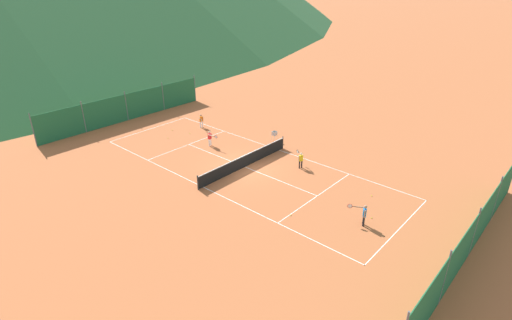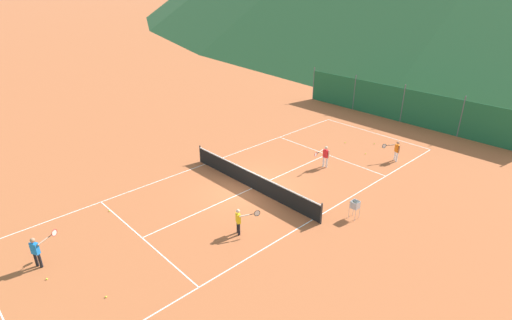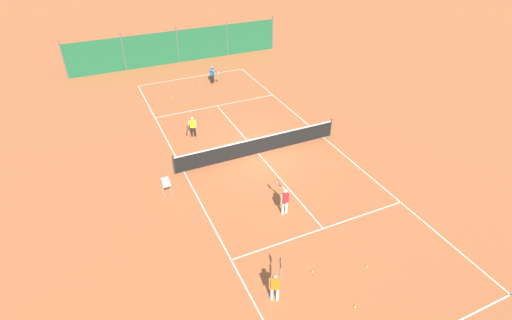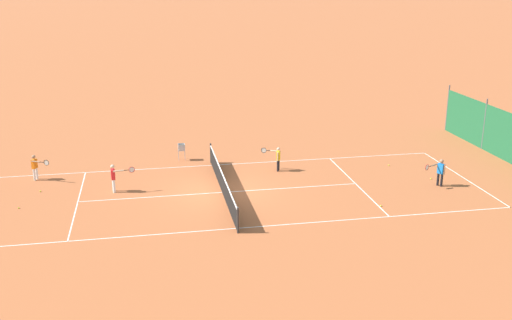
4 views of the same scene
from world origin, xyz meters
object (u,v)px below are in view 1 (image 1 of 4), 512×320
at_px(tennis_net, 245,161).
at_px(tennis_ball_by_net_left, 291,215).
at_px(tennis_ball_far_corner, 190,133).
at_px(player_near_service, 301,159).
at_px(player_near_baseline, 364,214).
at_px(tennis_ball_alley_left, 372,196).
at_px(tennis_ball_service_box, 168,138).
at_px(player_far_baseline, 210,137).
at_px(tennis_ball_alley_right, 372,218).
at_px(player_far_service, 201,120).
at_px(tennis_ball_near_corner, 172,130).
at_px(ball_hopper, 274,134).

xyz_separation_m(tennis_net, tennis_ball_by_net_left, (-2.97, -6.49, -0.47)).
bearing_deg(tennis_ball_far_corner, player_near_service, -85.01).
distance_m(player_near_baseline, tennis_ball_by_net_left, 4.20).
xyz_separation_m(tennis_ball_far_corner, tennis_ball_alley_left, (0.67, -17.25, 0.00)).
relative_size(player_near_service, tennis_ball_far_corner, 18.61).
distance_m(tennis_ball_service_box, tennis_ball_by_net_left, 15.52).
relative_size(player_far_baseline, tennis_ball_far_corner, 19.79).
bearing_deg(tennis_ball_alley_right, tennis_ball_alley_left, 26.83).
height_order(tennis_ball_service_box, tennis_ball_alley_right, same).
bearing_deg(player_far_service, tennis_ball_by_net_left, -112.79).
bearing_deg(tennis_ball_by_net_left, player_near_baseline, -62.13).
distance_m(player_near_baseline, tennis_ball_service_box, 18.97).
bearing_deg(player_near_service, tennis_ball_service_box, 103.89).
bearing_deg(tennis_ball_far_corner, tennis_net, -101.19).
relative_size(player_near_baseline, tennis_ball_alley_right, 19.92).
xyz_separation_m(tennis_ball_near_corner, tennis_ball_alley_left, (1.20, -19.11, 0.00)).
bearing_deg(player_near_baseline, player_far_service, 76.75).
bearing_deg(tennis_net, tennis_ball_alley_left, -75.75).
relative_size(tennis_ball_near_corner, tennis_ball_alley_left, 1.00).
bearing_deg(tennis_net, tennis_ball_by_net_left, -114.60).
distance_m(tennis_net, tennis_ball_near_corner, 10.14).
height_order(player_near_baseline, tennis_ball_far_corner, player_near_baseline).
bearing_deg(tennis_ball_alley_right, player_far_service, 79.66).
distance_m(player_far_service, tennis_ball_alley_left, 17.71).
relative_size(tennis_ball_alley_left, ball_hopper, 0.07).
height_order(player_near_baseline, tennis_ball_service_box, player_near_baseline).
relative_size(tennis_ball_alley_right, ball_hopper, 0.07).
xyz_separation_m(player_far_baseline, tennis_ball_by_net_left, (-3.98, -11.31, -0.73)).
distance_m(player_near_service, tennis_ball_alley_left, 5.93).
bearing_deg(player_near_baseline, tennis_ball_alley_right, -5.63).
distance_m(player_far_baseline, tennis_ball_far_corner, 3.51).
bearing_deg(player_far_baseline, tennis_ball_service_box, 108.74).
bearing_deg(tennis_ball_near_corner, tennis_ball_far_corner, -74.30).
xyz_separation_m(player_near_service, ball_hopper, (2.68, 4.64, -0.06)).
bearing_deg(ball_hopper, tennis_ball_by_net_left, -136.04).
bearing_deg(tennis_net, player_near_service, -50.37).
distance_m(tennis_ball_by_net_left, tennis_ball_alley_left, 5.85).
bearing_deg(tennis_ball_alley_left, ball_hopper, 74.10).
bearing_deg(tennis_net, tennis_ball_far_corner, 78.81).
height_order(player_near_service, player_far_service, player_far_service).
xyz_separation_m(player_far_service, ball_hopper, (1.92, -7.14, -0.08)).
distance_m(tennis_ball_alley_right, tennis_ball_alley_left, 2.64).
distance_m(player_far_service, ball_hopper, 7.40).
height_order(player_far_service, tennis_ball_near_corner, player_far_service).
relative_size(player_far_baseline, ball_hopper, 1.47).
bearing_deg(player_far_service, tennis_ball_near_corner, 147.65).
height_order(tennis_ball_near_corner, ball_hopper, ball_hopper).
height_order(tennis_ball_far_corner, tennis_ball_alley_left, same).
bearing_deg(tennis_ball_far_corner, tennis_ball_alley_left, -87.77).
relative_size(tennis_ball_service_box, tennis_ball_alley_right, 1.00).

